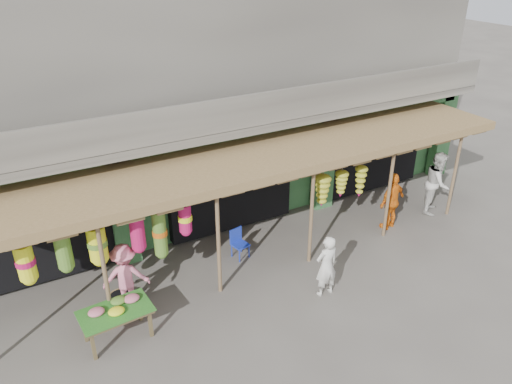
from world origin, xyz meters
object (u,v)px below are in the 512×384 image
blue_chair (238,241)px  person_front (326,266)px  flower_table (116,311)px  person_vendor (392,201)px  person_shopper (125,276)px  person_right (437,183)px

blue_chair → person_front: person_front is taller
flower_table → person_vendor: person_vendor is taller
person_front → person_shopper: bearing=-24.0°
flower_table → person_right: (9.75, 0.72, 0.26)m
person_front → person_right: person_right is taller
blue_chair → person_front: (1.02, -2.34, 0.33)m
person_front → person_right: (5.21, 1.61, 0.18)m
person_front → blue_chair: bearing=-66.3°
person_right → person_shopper: person_right is taller
person_vendor → person_shopper: bearing=-13.8°
person_front → person_vendor: (3.37, 1.53, 0.07)m
flower_table → person_front: size_ratio=0.96×
blue_chair → person_right: 6.30m
person_right → person_vendor: (-1.84, -0.08, -0.10)m
flower_table → blue_chair: 3.81m
blue_chair → person_vendor: size_ratio=0.46×
person_vendor → person_shopper: 7.44m
flower_table → blue_chair: (3.51, 1.44, -0.25)m
person_vendor → person_front: bearing=12.7°
person_right → blue_chair: bearing=137.6°
blue_chair → person_vendor: 4.49m
blue_chair → person_front: size_ratio=0.51×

